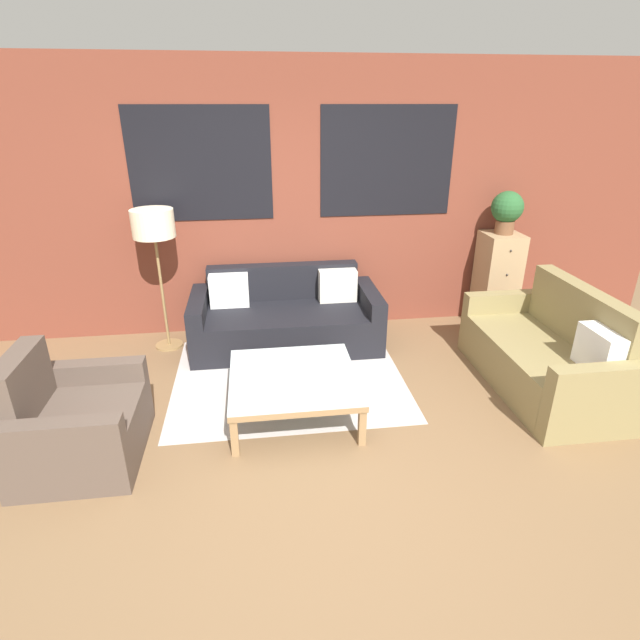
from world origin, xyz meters
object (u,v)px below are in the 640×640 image
Objects in this scene: settee_vintage at (547,356)px; armchair_corner at (75,424)px; couch_dark at (286,319)px; potted_plant at (507,210)px; drawer_cabinet at (496,280)px; floor_lamp at (154,229)px; coffee_table at (293,380)px.

settee_vintage reaches higher than armchair_corner.
couch_dark is 2.62m from potted_plant.
armchair_corner is (-3.84, -0.47, -0.03)m from settee_vintage.
drawer_cabinet is (2.39, 0.20, 0.25)m from couch_dark.
armchair_corner is 0.64× the size of floor_lamp.
drawer_cabinet is at bearing -90.00° from potted_plant.
drawer_cabinet is (0.16, 1.40, 0.22)m from settee_vintage.
drawer_cabinet is 0.79m from potted_plant.
potted_plant is at bearing 24.95° from armchair_corner.
potted_plant reaches higher than drawer_cabinet.
armchair_corner is 2.04m from floor_lamp.
floor_lamp is 3.63m from potted_plant.
potted_plant reaches higher than floor_lamp.
couch_dark is 2.42m from drawer_cabinet.
floor_lamp is 1.36× the size of drawer_cabinet.
floor_lamp is 3.70m from drawer_cabinet.
armchair_corner is 0.91× the size of coffee_table.
armchair_corner is 4.43m from drawer_cabinet.
couch_dark is at bearing 88.63° from coffee_table.
drawer_cabinet is at bearing 1.67° from floor_lamp.
settee_vintage is (2.23, -1.20, 0.03)m from couch_dark.
potted_plant is (2.39, 0.20, 1.04)m from couch_dark.
drawer_cabinet is at bearing 83.30° from settee_vintage.
armchair_corner is 0.87× the size of drawer_cabinet.
couch_dark is 1.90× the size of coffee_table.
armchair_corner is at bearing -173.09° from settee_vintage.
potted_plant is at bearing 1.67° from floor_lamp.
coffee_table is at bearing -91.37° from couch_dark.
coffee_table is at bearing -147.81° from potted_plant.
drawer_cabinet is at bearing 4.79° from couch_dark.
settee_vintage reaches higher than couch_dark.
drawer_cabinet reaches higher than armchair_corner.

